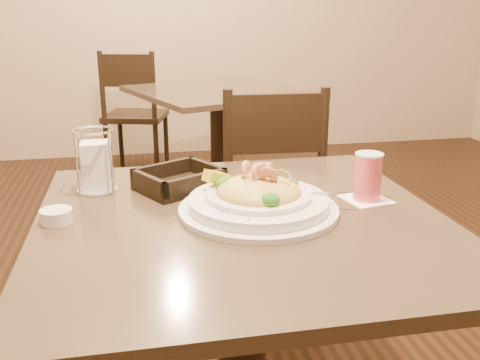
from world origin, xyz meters
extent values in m
cube|color=brown|center=(0.00, 0.00, 0.75)|extent=(0.90, 0.90, 0.03)
cylinder|color=black|center=(0.27, 1.98, 0.01)|extent=(0.52, 0.52, 0.03)
cylinder|color=black|center=(0.27, 1.98, 0.38)|extent=(0.12, 0.12, 0.70)
cube|color=brown|center=(0.27, 1.98, 0.75)|extent=(1.15, 1.15, 0.03)
cube|color=black|center=(0.30, 0.97, 0.45)|extent=(0.45, 0.45, 0.04)
cylinder|color=black|center=(0.49, 1.13, 0.21)|extent=(0.04, 0.04, 0.43)
cylinder|color=black|center=(0.13, 1.16, 0.21)|extent=(0.04, 0.04, 0.43)
cylinder|color=black|center=(0.47, 0.77, 0.21)|extent=(0.04, 0.04, 0.43)
cylinder|color=black|center=(0.11, 0.80, 0.21)|extent=(0.04, 0.04, 0.43)
cylinder|color=black|center=(0.47, 0.77, 0.70)|extent=(0.04, 0.04, 0.46)
cylinder|color=black|center=(0.11, 0.80, 0.70)|extent=(0.04, 0.04, 0.46)
cube|color=black|center=(0.29, 0.79, 0.80)|extent=(0.36, 0.05, 0.22)
cube|color=black|center=(-0.21, 2.89, 0.45)|extent=(0.51, 0.51, 0.04)
cylinder|color=black|center=(0.01, 3.02, 0.21)|extent=(0.04, 0.04, 0.43)
cylinder|color=black|center=(-0.34, 3.11, 0.21)|extent=(0.04, 0.04, 0.43)
cylinder|color=black|center=(-0.09, 2.67, 0.21)|extent=(0.04, 0.04, 0.43)
cylinder|color=black|center=(-0.43, 2.76, 0.21)|extent=(0.04, 0.04, 0.43)
cylinder|color=black|center=(-0.09, 2.67, 0.70)|extent=(0.04, 0.04, 0.46)
cylinder|color=black|center=(-0.43, 2.76, 0.70)|extent=(0.04, 0.04, 0.46)
cube|color=black|center=(-0.26, 2.71, 0.80)|extent=(0.36, 0.12, 0.22)
cylinder|color=white|center=(0.04, 0.02, 0.77)|extent=(0.36, 0.36, 0.01)
cylinder|color=white|center=(0.04, 0.02, 0.79)|extent=(0.32, 0.32, 0.02)
cylinder|color=white|center=(0.04, 0.02, 0.80)|extent=(0.24, 0.24, 0.01)
ellipsoid|color=gold|center=(0.04, 0.02, 0.81)|extent=(0.19, 0.19, 0.07)
cube|color=yellow|center=(-0.04, 0.09, 0.83)|extent=(0.07, 0.06, 0.05)
cube|color=silver|center=(0.20, 0.01, 0.80)|extent=(0.13, 0.04, 0.01)
cube|color=silver|center=(0.12, 0.01, 0.81)|extent=(0.04, 0.03, 0.00)
torus|color=gold|center=(0.04, 0.02, 0.84)|extent=(0.06, 0.06, 0.03)
torus|color=gold|center=(0.05, 0.02, 0.83)|extent=(0.05, 0.05, 0.01)
torus|color=gold|center=(0.01, 0.00, 0.82)|extent=(0.04, 0.04, 0.02)
torus|color=gold|center=(0.03, 0.05, 0.83)|extent=(0.07, 0.07, 0.01)
torus|color=gold|center=(0.08, 0.01, 0.83)|extent=(0.05, 0.05, 0.03)
torus|color=gold|center=(0.09, 0.05, 0.83)|extent=(0.05, 0.05, 0.01)
torus|color=gold|center=(0.03, -0.02, 0.82)|extent=(0.05, 0.05, 0.02)
torus|color=gold|center=(0.07, -0.04, 0.82)|extent=(0.04, 0.05, 0.03)
torus|color=gold|center=(0.03, 0.02, 0.84)|extent=(0.05, 0.06, 0.03)
torus|color=gold|center=(0.10, 0.00, 0.83)|extent=(0.03, 0.03, 0.03)
torus|color=gold|center=(0.04, 0.02, 0.84)|extent=(0.05, 0.06, 0.03)
torus|color=gold|center=(0.10, 0.03, 0.84)|extent=(0.06, 0.06, 0.03)
torus|color=gold|center=(0.04, 0.03, 0.82)|extent=(0.03, 0.04, 0.02)
torus|color=gold|center=(0.00, 0.07, 0.82)|extent=(0.04, 0.05, 0.04)
torus|color=gold|center=(0.04, 0.02, 0.84)|extent=(0.04, 0.05, 0.03)
torus|color=gold|center=(0.03, 0.02, 0.84)|extent=(0.05, 0.05, 0.02)
torus|color=#EC9F74|center=(0.06, 0.00, 0.85)|extent=(0.05, 0.05, 0.05)
torus|color=#EC9F74|center=(0.05, 0.03, 0.85)|extent=(0.05, 0.03, 0.05)
torus|color=#EC9F74|center=(0.05, 0.02, 0.85)|extent=(0.05, 0.03, 0.05)
torus|color=#EC9F74|center=(0.04, 0.02, 0.85)|extent=(0.05, 0.05, 0.05)
torus|color=#EC9F74|center=(0.02, 0.04, 0.85)|extent=(0.05, 0.05, 0.05)
torus|color=#EC9F74|center=(0.06, 0.03, 0.85)|extent=(0.05, 0.05, 0.05)
ellipsoid|color=#205B14|center=(0.12, 0.03, 0.82)|extent=(0.03, 0.03, 0.03)
ellipsoid|color=#205B14|center=(-0.03, 0.06, 0.82)|extent=(0.04, 0.04, 0.03)
ellipsoid|color=#205B14|center=(0.05, -0.06, 0.82)|extent=(0.04, 0.04, 0.03)
cube|color=#266619|center=(0.18, -0.03, 0.80)|extent=(0.00, 0.00, 0.00)
cube|color=#266619|center=(-0.10, -0.03, 0.80)|extent=(0.00, 0.00, 0.00)
cube|color=#266619|center=(-0.01, -0.10, 0.80)|extent=(0.00, 0.00, 0.00)
cube|color=#266619|center=(0.19, 0.02, 0.80)|extent=(0.00, 0.00, 0.00)
cube|color=#266619|center=(-0.05, 0.12, 0.80)|extent=(0.00, 0.00, 0.00)
cube|color=#266619|center=(-0.09, 0.00, 0.80)|extent=(0.00, 0.00, 0.00)
cube|color=#266619|center=(0.06, -0.12, 0.80)|extent=(0.00, 0.00, 0.00)
cube|color=#266619|center=(-0.03, 0.13, 0.80)|extent=(0.00, 0.00, 0.00)
cube|color=#266619|center=(-0.01, -0.11, 0.80)|extent=(0.00, 0.00, 0.00)
cube|color=#266619|center=(-0.08, 0.11, 0.80)|extent=(0.00, 0.00, 0.00)
cube|color=#266619|center=(0.15, 0.11, 0.80)|extent=(0.00, 0.00, 0.00)
cube|color=#266619|center=(0.17, 0.06, 0.80)|extent=(0.00, 0.00, 0.00)
cube|color=#266619|center=(0.15, -0.04, 0.80)|extent=(0.00, 0.00, 0.00)
cube|color=white|center=(0.32, 0.05, 0.76)|extent=(0.12, 0.12, 0.00)
cylinder|color=#F75764|center=(0.32, 0.05, 0.82)|extent=(0.07, 0.07, 0.11)
cylinder|color=white|center=(0.32, 0.05, 0.87)|extent=(0.07, 0.07, 0.01)
cube|color=black|center=(-0.12, 0.22, 0.77)|extent=(0.25, 0.23, 0.01)
cube|color=black|center=(-0.04, 0.27, 0.79)|extent=(0.09, 0.14, 0.04)
cube|color=black|center=(-0.20, 0.18, 0.79)|extent=(0.09, 0.14, 0.04)
cube|color=black|center=(-0.15, 0.29, 0.79)|extent=(0.18, 0.11, 0.04)
cube|color=black|center=(-0.08, 0.16, 0.79)|extent=(0.18, 0.11, 0.04)
cylinder|color=silver|center=(-0.33, 0.25, 0.76)|extent=(0.10, 0.10, 0.01)
torus|color=silver|center=(-0.33, 0.25, 0.92)|extent=(0.10, 0.10, 0.01)
cube|color=white|center=(-0.33, 0.25, 0.83)|extent=(0.09, 0.09, 0.12)
cylinder|color=silver|center=(-0.36, 0.21, 0.84)|extent=(0.01, 0.01, 0.16)
cylinder|color=silver|center=(-0.29, 0.21, 0.84)|extent=(0.01, 0.01, 0.16)
cylinder|color=silver|center=(-0.36, 0.29, 0.84)|extent=(0.01, 0.01, 0.16)
cylinder|color=silver|center=(-0.29, 0.29, 0.84)|extent=(0.01, 0.01, 0.16)
cylinder|color=white|center=(0.09, 0.17, 0.77)|extent=(0.20, 0.20, 0.01)
cylinder|color=white|center=(-0.40, 0.05, 0.78)|extent=(0.08, 0.08, 0.03)
camera|label=1|loc=(-0.22, -1.09, 1.20)|focal=40.00mm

